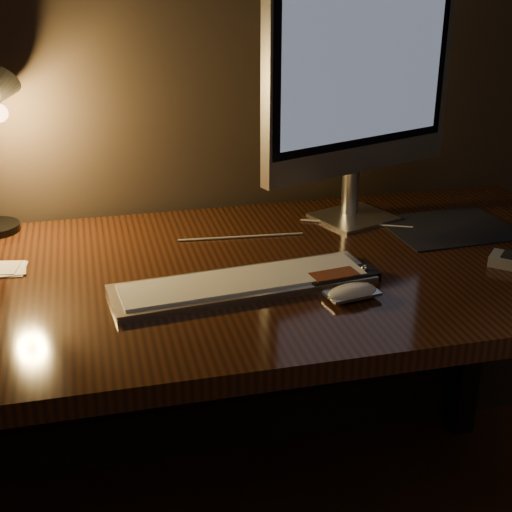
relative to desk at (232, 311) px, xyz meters
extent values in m
cube|color=#381A0C|center=(0.00, -0.07, 0.11)|extent=(1.60, 0.75, 0.04)
cube|color=black|center=(0.75, 0.25, -0.27)|extent=(0.06, 0.06, 0.71)
cube|color=black|center=(0.00, 0.27, -0.17)|extent=(1.48, 0.02, 0.51)
cube|color=silver|center=(0.33, 0.15, 0.13)|extent=(0.21, 0.20, 0.01)
cylinder|color=silver|center=(0.33, 0.18, 0.19)|extent=(0.05, 0.05, 0.11)
cube|color=silver|center=(0.33, 0.14, 0.46)|extent=(0.49, 0.21, 0.42)
cube|color=black|center=(0.33, 0.13, 0.49)|extent=(0.46, 0.17, 0.36)
cube|color=#8897BA|center=(0.33, 0.12, 0.49)|extent=(0.42, 0.16, 0.32)
cube|color=silver|center=(-0.01, -0.16, 0.14)|extent=(0.51, 0.18, 0.02)
cube|color=black|center=(0.52, 0.04, 0.13)|extent=(0.29, 0.23, 0.00)
ellipsoid|color=white|center=(0.17, -0.25, 0.14)|extent=(0.10, 0.07, 0.02)
cube|color=black|center=(0.18, -0.18, 0.14)|extent=(0.15, 0.07, 0.02)
cube|color=brown|center=(0.18, -0.18, 0.15)|extent=(0.10, 0.05, 0.00)
sphere|color=silver|center=(0.18, -0.18, 0.15)|extent=(0.02, 0.02, 0.02)
cylinder|color=white|center=(0.18, 0.09, 0.13)|extent=(0.51, 0.16, 0.00)
camera|label=1|loc=(-0.27, -1.33, 0.70)|focal=50.00mm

